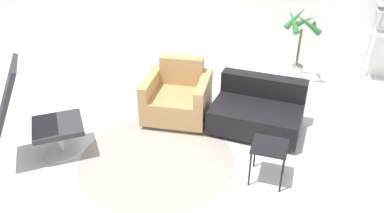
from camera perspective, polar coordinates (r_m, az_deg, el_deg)
The scene contains 7 objects.
ground_plane at distance 4.38m, azimuth -1.73°, elevation -8.13°, with size 12.00×12.00×0.00m, color silver.
round_rug at distance 4.39m, azimuth -5.39°, elevation -8.09°, with size 1.81×1.81×0.01m.
lounge_chair at distance 4.43m, azimuth -24.98°, elevation 0.45°, with size 1.11×1.04×1.28m.
armchair_red at distance 5.05m, azimuth -2.17°, elevation 1.31°, with size 0.91×0.89×0.77m.
couch_low at distance 4.89m, azimuth 9.97°, elevation -0.82°, with size 1.16×0.87×0.63m.
side_table at distance 3.97m, azimuth 11.71°, elevation -6.49°, with size 0.36×0.36×0.44m.
potted_plant at distance 6.17m, azimuth 16.04°, elevation 8.85°, with size 0.60×0.61×1.20m.
Camera 1 is at (1.18, -3.24, 2.69)m, focal length 35.00 mm.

